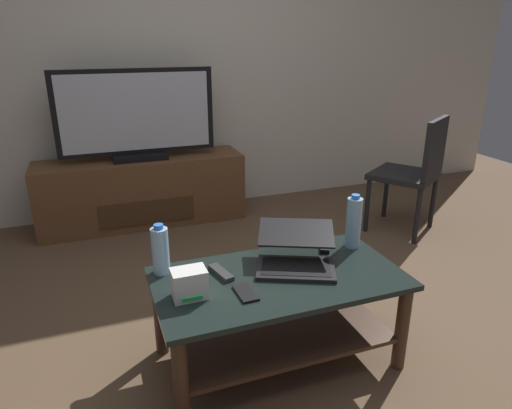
{
  "coord_description": "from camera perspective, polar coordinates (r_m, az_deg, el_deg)",
  "views": [
    {
      "loc": [
        -0.84,
        -1.67,
        1.42
      ],
      "look_at": [
        -0.05,
        0.44,
        0.59
      ],
      "focal_mm": 32.07,
      "sensor_mm": 36.0,
      "label": 1
    }
  ],
  "objects": [
    {
      "name": "router_box",
      "position": [
        1.86,
        -8.33,
        -9.75
      ],
      "size": [
        0.14,
        0.1,
        0.12
      ],
      "color": "white",
      "rests_on": "coffee_table"
    },
    {
      "name": "water_bottle_near",
      "position": [
        2.29,
        12.08,
        -2.17
      ],
      "size": [
        0.07,
        0.07,
        0.27
      ],
      "color": "#99C6E5",
      "rests_on": "coffee_table"
    },
    {
      "name": "coffee_table",
      "position": [
        2.09,
        2.81,
        -12.21
      ],
      "size": [
        1.09,
        0.58,
        0.44
      ],
      "color": "black",
      "rests_on": "ground"
    },
    {
      "name": "ground_plane",
      "position": [
        2.35,
        5.21,
        -17.05
      ],
      "size": [
        7.68,
        7.68,
        0.0
      ],
      "primitive_type": "plane",
      "color": "brown"
    },
    {
      "name": "media_cabinet",
      "position": [
        3.74,
        -13.93,
        1.64
      ],
      "size": [
        1.58,
        0.42,
        0.53
      ],
      "color": "brown",
      "rests_on": "ground"
    },
    {
      "name": "back_wall",
      "position": [
        3.95,
        -8.62,
        19.75
      ],
      "size": [
        6.4,
        0.12,
        2.8
      ],
      "primitive_type": "cube",
      "color": "beige",
      "rests_on": "ground"
    },
    {
      "name": "dining_chair",
      "position": [
        3.58,
        19.27,
        4.18
      ],
      "size": [
        0.61,
        0.61,
        0.88
      ],
      "color": "black",
      "rests_on": "ground"
    },
    {
      "name": "television",
      "position": [
        3.58,
        -14.69,
        10.52
      ],
      "size": [
        1.16,
        0.2,
        0.67
      ],
      "color": "black",
      "rests_on": "media_cabinet"
    },
    {
      "name": "laptop",
      "position": [
        2.09,
        5.01,
        -6.12
      ],
      "size": [
        0.46,
        0.46,
        0.15
      ],
      "color": "black",
      "rests_on": "coffee_table"
    },
    {
      "name": "tv_remote",
      "position": [
        2.03,
        -4.39,
        -8.46
      ],
      "size": [
        0.08,
        0.17,
        0.02
      ],
      "primitive_type": "cube",
      "rotation": [
        0.0,
        0.0,
        0.23
      ],
      "color": "#2D2D30",
      "rests_on": "coffee_table"
    },
    {
      "name": "soundbar_remote",
      "position": [
        2.3,
        8.55,
        -4.99
      ],
      "size": [
        0.11,
        0.16,
        0.02
      ],
      "primitive_type": "cube",
      "rotation": [
        0.0,
        0.0,
        -0.48
      ],
      "color": "black",
      "rests_on": "coffee_table"
    },
    {
      "name": "water_bottle_far",
      "position": [
        2.04,
        -11.85,
        -5.61
      ],
      "size": [
        0.08,
        0.08,
        0.23
      ],
      "color": "#99C6E5",
      "rests_on": "coffee_table"
    },
    {
      "name": "cell_phone",
      "position": [
        1.89,
        -1.3,
        -10.96
      ],
      "size": [
        0.07,
        0.14,
        0.01
      ],
      "primitive_type": "cube",
      "rotation": [
        0.0,
        0.0,
        0.03
      ],
      "color": "black",
      "rests_on": "coffee_table"
    }
  ]
}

